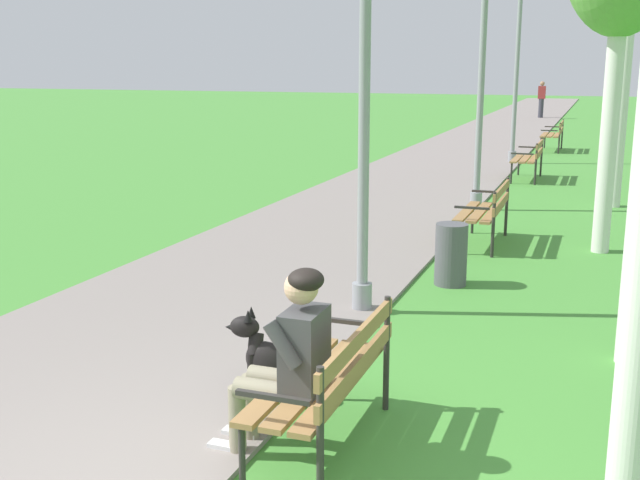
{
  "coord_description": "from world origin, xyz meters",
  "views": [
    {
      "loc": [
        1.84,
        -3.36,
        2.45
      ],
      "look_at": [
        -0.49,
        3.03,
        0.9
      ],
      "focal_mm": 43.87,
      "sensor_mm": 36.0,
      "label": 1
    }
  ],
  "objects": [
    {
      "name": "paved_path",
      "position": [
        -1.84,
        24.0,
        0.02
      ],
      "size": [
        3.46,
        60.0,
        0.04
      ],
      "primitive_type": "cube",
      "color": "gray",
      "rests_on": "ground"
    },
    {
      "name": "park_bench_far",
      "position": [
        0.36,
        13.76,
        0.51
      ],
      "size": [
        0.55,
        1.5,
        0.85
      ],
      "color": "olive",
      "rests_on": "ground"
    },
    {
      "name": "park_bench_mid",
      "position": [
        0.39,
        7.26,
        0.51
      ],
      "size": [
        0.55,
        1.5,
        0.85
      ],
      "color": "olive",
      "rests_on": "ground"
    },
    {
      "name": "lamp_post_far",
      "position": [
        -0.33,
        16.56,
        2.46
      ],
      "size": [
        0.24,
        0.24,
        4.77
      ],
      "color": "gray",
      "rests_on": "ground"
    },
    {
      "name": "lamp_post_near",
      "position": [
        -0.34,
        3.83,
        2.29
      ],
      "size": [
        0.24,
        0.24,
        4.43
      ],
      "color": "gray",
      "rests_on": "ground"
    },
    {
      "name": "dog_black",
      "position": [
        -0.31,
        1.59,
        0.26
      ],
      "size": [
        0.83,
        0.35,
        0.71
      ],
      "color": "black",
      "rests_on": "ground"
    },
    {
      "name": "park_bench_furthest",
      "position": [
        0.46,
        19.81,
        0.51
      ],
      "size": [
        0.55,
        1.5,
        0.85
      ],
      "color": "olive",
      "rests_on": "ground"
    },
    {
      "name": "pedestrian_distant",
      "position": [
        -1.0,
        33.45,
        0.84
      ],
      "size": [
        0.32,
        0.22,
        1.65
      ],
      "color": "#383842",
      "rests_on": "ground"
    },
    {
      "name": "park_bench_near",
      "position": [
        0.31,
        1.03,
        0.51
      ],
      "size": [
        0.55,
        1.5,
        0.85
      ],
      "color": "olive",
      "rests_on": "ground"
    },
    {
      "name": "person_seated_on_near_bench",
      "position": [
        0.1,
        0.83,
        0.68
      ],
      "size": [
        0.74,
        0.49,
        1.25
      ],
      "color": "gray",
      "rests_on": "ground"
    },
    {
      "name": "lamp_post_mid",
      "position": [
        -0.16,
        9.86,
        2.11
      ],
      "size": [
        0.24,
        0.24,
        4.07
      ],
      "color": "gray",
      "rests_on": "ground"
    },
    {
      "name": "litter_bin",
      "position": [
        0.31,
        5.12,
        0.35
      ],
      "size": [
        0.36,
        0.36,
        0.7
      ],
      "primitive_type": "cylinder",
      "color": "#515156",
      "rests_on": "ground"
    }
  ]
}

